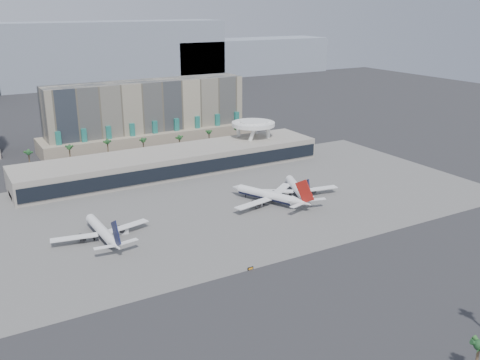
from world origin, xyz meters
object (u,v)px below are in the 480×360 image
airliner_centre (269,195)px  taxiway_sign (250,268)px  airliner_left (102,231)px  airliner_right (297,189)px  service_vehicle_a (122,231)px  service_vehicle_b (259,205)px

airliner_centre → taxiway_sign: bearing=-152.6°
airliner_left → airliner_right: size_ratio=1.01×
service_vehicle_a → airliner_left: bearing=-165.8°
airliner_centre → service_vehicle_a: 70.76m
airliner_right → taxiway_sign: 79.12m
service_vehicle_a → taxiway_sign: size_ratio=2.13×
airliner_right → taxiway_sign: size_ratio=17.92×
airliner_centre → service_vehicle_b: 7.14m
airliner_centre → service_vehicle_b: size_ratio=13.11×
airliner_right → service_vehicle_a: airliner_right is taller
airliner_centre → taxiway_sign: 66.66m
airliner_centre → taxiway_sign: (-41.32, -52.19, -3.39)m
service_vehicle_b → taxiway_sign: (-34.98, -51.10, -0.31)m
airliner_centre → taxiway_sign: size_ratio=18.40×
airliner_left → service_vehicle_a: airliner_left is taller
airliner_left → taxiway_sign: bearing=-55.7°
airliner_centre → airliner_right: airliner_centre is taller
airliner_centre → service_vehicle_a: bearing=155.6°
airliner_right → service_vehicle_a: size_ratio=8.39×
airliner_left → service_vehicle_a: 8.68m
airliner_left → airliner_centre: 78.98m
service_vehicle_a → taxiway_sign: (29.38, -52.37, -0.68)m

